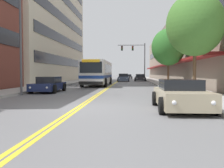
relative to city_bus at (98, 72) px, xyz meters
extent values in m
plane|color=slate|center=(1.67, 16.91, -1.69)|extent=(240.00, 240.00, 0.00)
cube|color=#9E9B96|center=(-5.30, 16.91, -1.60)|extent=(2.95, 106.00, 0.17)
cube|color=#9E9B96|center=(8.64, 16.91, -1.60)|extent=(2.95, 106.00, 0.17)
cube|color=yellow|center=(1.57, 16.91, -1.68)|extent=(0.14, 106.00, 0.01)
cube|color=yellow|center=(1.77, 16.91, -1.68)|extent=(0.14, 106.00, 0.01)
cube|color=beige|center=(-13.03, 11.27, 10.59)|extent=(12.00, 31.34, 24.56)
cube|color=black|center=(-6.99, 11.27, 1.82)|extent=(0.08, 28.83, 1.40)
cube|color=black|center=(-6.99, 11.27, 5.33)|extent=(0.08, 28.83, 1.40)
cube|color=black|center=(-6.99, 11.27, 8.84)|extent=(0.08, 28.83, 1.40)
cube|color=black|center=(-6.99, 11.27, 12.35)|extent=(0.08, 28.83, 1.40)
cube|color=gray|center=(14.37, 16.91, 3.46)|extent=(8.00, 68.00, 10.29)
cube|color=maroon|center=(9.82, 16.91, 1.21)|extent=(1.10, 61.20, 0.24)
cube|color=black|center=(10.33, 16.91, 4.69)|extent=(0.08, 61.20, 1.40)
cube|color=silver|center=(0.00, -0.10, -0.03)|extent=(2.54, 11.74, 2.62)
cube|color=navy|center=(0.00, -0.10, -0.55)|extent=(2.56, 11.76, 0.32)
cube|color=black|center=(0.00, 0.48, 0.39)|extent=(2.57, 9.15, 0.94)
cube|color=black|center=(0.00, -5.99, 0.45)|extent=(2.29, 0.04, 1.15)
cube|color=yellow|center=(0.00, -6.00, 1.10)|extent=(1.83, 0.06, 0.28)
cube|color=black|center=(0.00, -6.01, -1.16)|extent=(2.49, 0.08, 0.32)
cylinder|color=black|center=(-1.30, -4.09, -1.19)|extent=(0.30, 1.00, 1.00)
cylinder|color=black|center=(1.30, -4.09, -1.19)|extent=(0.30, 1.00, 1.00)
cylinder|color=black|center=(-1.30, 3.13, -1.19)|extent=(0.30, 1.00, 1.00)
cylinder|color=black|center=(1.30, 3.13, -1.19)|extent=(0.30, 1.00, 1.00)
cube|color=#19234C|center=(-2.64, -11.28, -1.22)|extent=(1.78, 4.50, 0.56)
cube|color=black|center=(-2.64, -11.10, -0.69)|extent=(1.53, 1.98, 0.50)
cylinder|color=black|center=(-3.56, -12.68, -1.34)|extent=(0.22, 0.69, 0.69)
cylinder|color=black|center=(-1.73, -12.68, -1.34)|extent=(0.22, 0.69, 0.69)
cylinder|color=black|center=(-3.56, -9.89, -1.34)|extent=(0.22, 0.69, 0.69)
cylinder|color=black|center=(-1.73, -9.89, -1.34)|extent=(0.22, 0.69, 0.69)
sphere|color=silver|center=(-3.27, -13.55, -1.19)|extent=(0.16, 0.16, 0.16)
sphere|color=silver|center=(-2.02, -13.55, -1.19)|extent=(0.16, 0.16, 0.16)
cube|color=red|center=(-3.28, -9.02, -1.19)|extent=(0.18, 0.04, 0.10)
cube|color=red|center=(-2.00, -9.02, -1.19)|extent=(0.18, 0.04, 0.10)
cube|color=beige|center=(-2.70, 11.37, -1.15)|extent=(1.73, 4.62, 0.73)
cube|color=black|center=(-2.70, 11.55, -0.54)|extent=(1.49, 2.03, 0.49)
cylinder|color=black|center=(-3.58, 9.93, -1.37)|extent=(0.22, 0.64, 0.64)
cylinder|color=black|center=(-1.81, 9.93, -1.37)|extent=(0.22, 0.64, 0.64)
cylinder|color=black|center=(-3.58, 12.80, -1.37)|extent=(0.22, 0.64, 0.64)
cylinder|color=black|center=(-1.81, 12.80, -1.37)|extent=(0.22, 0.64, 0.64)
sphere|color=silver|center=(-3.30, 9.04, -1.11)|extent=(0.16, 0.16, 0.16)
sphere|color=silver|center=(-2.09, 9.04, -1.11)|extent=(0.16, 0.16, 0.16)
cube|color=red|center=(-3.32, 13.69, -1.11)|extent=(0.18, 0.04, 0.10)
cube|color=red|center=(-2.07, 13.69, -1.11)|extent=(0.18, 0.04, 0.10)
cube|color=#BCAD89|center=(6.10, -20.41, -1.18)|extent=(1.86, 4.30, 0.66)
cube|color=black|center=(6.10, -20.23, -0.63)|extent=(1.60, 1.89, 0.44)
cylinder|color=black|center=(5.15, -21.74, -1.35)|extent=(0.22, 0.67, 0.67)
cylinder|color=black|center=(7.05, -21.74, -1.35)|extent=(0.22, 0.67, 0.67)
cylinder|color=black|center=(5.15, -19.07, -1.35)|extent=(0.22, 0.67, 0.67)
cylinder|color=black|center=(7.05, -19.07, -1.35)|extent=(0.22, 0.67, 0.67)
sphere|color=silver|center=(5.45, -22.58, -1.14)|extent=(0.16, 0.16, 0.16)
sphere|color=silver|center=(6.75, -22.58, -1.14)|extent=(0.16, 0.16, 0.16)
cube|color=red|center=(5.43, -18.24, -1.14)|extent=(0.18, 0.04, 0.10)
cube|color=red|center=(6.77, -18.24, -1.14)|extent=(0.18, 0.04, 0.10)
cube|color=#232328|center=(5.96, 17.74, -1.16)|extent=(1.87, 4.42, 0.69)
cube|color=black|center=(5.96, 17.92, -0.58)|extent=(1.61, 1.94, 0.47)
cylinder|color=black|center=(5.00, 16.37, -1.36)|extent=(0.22, 0.66, 0.66)
cylinder|color=black|center=(6.92, 16.37, -1.36)|extent=(0.22, 0.66, 0.66)
cylinder|color=black|center=(5.00, 19.11, -1.36)|extent=(0.22, 0.66, 0.66)
cylinder|color=black|center=(6.92, 19.11, -1.36)|extent=(0.22, 0.66, 0.66)
sphere|color=silver|center=(5.30, 15.51, -1.12)|extent=(0.16, 0.16, 0.16)
sphere|color=silver|center=(6.62, 15.51, -1.12)|extent=(0.16, 0.16, 0.16)
cube|color=red|center=(5.29, 19.96, -1.12)|extent=(0.18, 0.04, 0.10)
cube|color=red|center=(6.63, 19.96, -1.12)|extent=(0.18, 0.04, 0.10)
cube|color=#475675|center=(2.78, 15.41, -1.15)|extent=(1.92, 4.38, 0.73)
cube|color=black|center=(2.78, 15.58, -0.51)|extent=(1.66, 1.93, 0.55)
cylinder|color=black|center=(1.80, 14.05, -1.38)|extent=(0.22, 0.61, 0.61)
cylinder|color=black|center=(3.76, 14.05, -1.38)|extent=(0.22, 0.61, 0.61)
cylinder|color=black|center=(1.80, 16.77, -1.38)|extent=(0.22, 0.61, 0.61)
cylinder|color=black|center=(3.76, 16.77, -1.38)|extent=(0.22, 0.61, 0.61)
sphere|color=silver|center=(2.11, 13.20, -1.12)|extent=(0.16, 0.16, 0.16)
sphere|color=silver|center=(3.45, 13.20, -1.12)|extent=(0.16, 0.16, 0.16)
cube|color=red|center=(2.09, 17.61, -1.12)|extent=(0.18, 0.04, 0.10)
cube|color=red|center=(3.47, 17.61, -1.12)|extent=(0.18, 0.04, 0.10)
cube|color=#38383D|center=(3.63, 32.48, -1.22)|extent=(1.70, 4.10, 0.56)
cube|color=black|center=(3.63, 32.65, -0.70)|extent=(1.46, 1.80, 0.48)
cylinder|color=black|center=(2.76, 31.21, -1.35)|extent=(0.22, 0.67, 0.67)
cylinder|color=black|center=(4.50, 31.21, -1.35)|extent=(0.22, 0.67, 0.67)
cylinder|color=black|center=(2.76, 33.75, -1.35)|extent=(0.22, 0.67, 0.67)
cylinder|color=black|center=(4.50, 33.75, -1.35)|extent=(0.22, 0.67, 0.67)
sphere|color=silver|center=(3.03, 30.41, -1.19)|extent=(0.16, 0.16, 0.16)
sphere|color=silver|center=(4.23, 30.41, -1.19)|extent=(0.16, 0.16, 0.16)
cube|color=red|center=(3.02, 34.54, -1.19)|extent=(0.18, 0.04, 0.10)
cube|color=red|center=(4.24, 34.54, -1.19)|extent=(0.18, 0.04, 0.10)
cylinder|color=#47474C|center=(6.87, 18.11, 2.00)|extent=(0.18, 0.18, 7.37)
cylinder|color=#47474C|center=(4.25, 18.11, 5.33)|extent=(5.25, 0.11, 0.11)
cube|color=black|center=(4.51, 18.11, 4.73)|extent=(0.34, 0.26, 0.92)
sphere|color=red|center=(4.51, 17.95, 5.01)|extent=(0.18, 0.18, 0.18)
sphere|color=yellow|center=(4.51, 17.95, 4.73)|extent=(0.18, 0.18, 0.18)
sphere|color=green|center=(4.51, 17.95, 4.46)|extent=(0.18, 0.18, 0.18)
cylinder|color=black|center=(4.51, 18.11, 5.26)|extent=(0.02, 0.02, 0.14)
cube|color=black|center=(2.41, 18.11, 4.73)|extent=(0.34, 0.26, 0.92)
sphere|color=red|center=(2.41, 17.95, 5.01)|extent=(0.18, 0.18, 0.18)
sphere|color=yellow|center=(2.41, 17.95, 4.73)|extent=(0.18, 0.18, 0.18)
sphere|color=green|center=(2.41, 17.95, 4.46)|extent=(0.18, 0.18, 0.18)
cylinder|color=black|center=(2.41, 18.11, 5.26)|extent=(0.02, 0.02, 0.14)
cylinder|color=#47474C|center=(-3.63, -14.17, 1.96)|extent=(0.16, 0.16, 7.30)
cylinder|color=brown|center=(8.18, -14.40, -0.04)|extent=(0.22, 0.22, 2.95)
ellipsoid|color=#42752D|center=(8.18, -14.40, 3.02)|extent=(3.74, 3.74, 4.11)
cylinder|color=brown|center=(8.19, -3.14, -0.18)|extent=(0.25, 0.25, 2.67)
ellipsoid|color=#2D6B28|center=(8.19, -3.14, 2.72)|extent=(3.69, 3.69, 4.06)
camera|label=1|loc=(3.94, -31.09, -0.14)|focal=40.00mm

